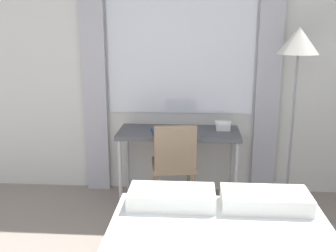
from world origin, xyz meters
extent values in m
cube|color=silver|center=(0.00, 3.40, 1.35)|extent=(5.52, 0.05, 2.70)
cube|color=white|center=(0.28, 3.37, 1.60)|extent=(1.48, 0.01, 1.50)
cube|color=#B2B2BC|center=(-0.60, 3.33, 1.30)|extent=(0.24, 0.06, 2.60)
cube|color=#B2B2BC|center=(1.16, 3.33, 1.30)|extent=(0.24, 0.06, 2.60)
cube|color=#4C4C51|center=(0.28, 3.07, 0.72)|extent=(1.18, 0.51, 0.04)
cylinder|color=#B2B2B7|center=(-0.27, 2.85, 0.35)|extent=(0.04, 0.04, 0.70)
cylinder|color=#B2B2B7|center=(0.83, 2.85, 0.35)|extent=(0.04, 0.04, 0.70)
cylinder|color=#B2B2B7|center=(-0.27, 3.28, 0.35)|extent=(0.04, 0.04, 0.70)
cylinder|color=#B2B2B7|center=(0.83, 3.28, 0.35)|extent=(0.04, 0.04, 0.70)
cube|color=#8C7259|center=(0.24, 2.90, 0.44)|extent=(0.45, 0.45, 0.05)
cube|color=#8C7259|center=(0.26, 2.72, 0.67)|extent=(0.38, 0.09, 0.41)
cylinder|color=#8C7259|center=(0.09, 2.71, 0.21)|extent=(0.03, 0.03, 0.42)
cylinder|color=#8C7259|center=(0.43, 2.76, 0.21)|extent=(0.03, 0.03, 0.42)
cylinder|color=#8C7259|center=(0.04, 3.04, 0.21)|extent=(0.03, 0.03, 0.42)
cylinder|color=#8C7259|center=(0.38, 3.10, 0.21)|extent=(0.03, 0.03, 0.42)
cube|color=silver|center=(0.27, 2.02, 0.52)|extent=(0.63, 0.32, 0.12)
cube|color=silver|center=(0.95, 2.02, 0.52)|extent=(0.63, 0.32, 0.12)
cylinder|color=#4C4C51|center=(1.35, 3.01, 0.01)|extent=(0.28, 0.28, 0.03)
cylinder|color=gray|center=(1.35, 3.01, 0.76)|extent=(0.02, 0.02, 1.46)
cone|color=silver|center=(1.35, 3.01, 1.61)|extent=(0.38, 0.38, 0.25)
cube|color=white|center=(0.71, 3.14, 0.77)|extent=(0.13, 0.14, 0.06)
cube|color=white|center=(0.71, 3.14, 0.81)|extent=(0.15, 0.05, 0.02)
cube|color=navy|center=(0.13, 3.00, 0.75)|extent=(0.25, 0.25, 0.02)
cube|color=white|center=(0.13, 3.00, 0.75)|extent=(0.24, 0.24, 0.01)
camera|label=1|loc=(0.42, -0.63, 1.74)|focal=42.00mm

